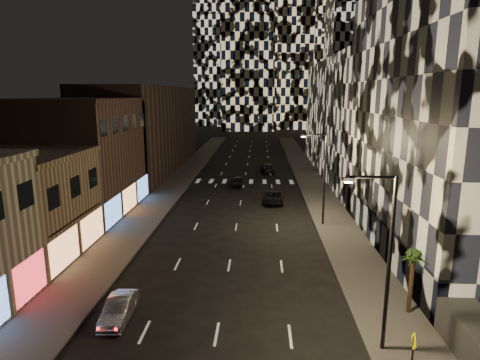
# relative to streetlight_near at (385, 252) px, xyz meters

# --- Properties ---
(sidewalk_left) EXTENTS (4.00, 120.00, 0.15)m
(sidewalk_left) POSITION_rel_streetlight_near_xyz_m (-18.35, 40.00, -5.28)
(sidewalk_left) COLOR #47443F
(sidewalk_left) RESTS_ON ground
(sidewalk_right) EXTENTS (4.00, 120.00, 0.15)m
(sidewalk_right) POSITION_rel_streetlight_near_xyz_m (1.65, 40.00, -5.28)
(sidewalk_right) COLOR #47443F
(sidewalk_right) RESTS_ON ground
(curb_left) EXTENTS (0.20, 120.00, 0.15)m
(curb_left) POSITION_rel_streetlight_near_xyz_m (-16.25, 40.00, -5.28)
(curb_left) COLOR #4C4C47
(curb_left) RESTS_ON ground
(curb_right) EXTENTS (0.20, 120.00, 0.15)m
(curb_right) POSITION_rel_streetlight_near_xyz_m (-0.45, 40.00, -5.28)
(curb_right) COLOR #4C4C47
(curb_right) RESTS_ON ground
(retail_tan) EXTENTS (10.00, 10.00, 8.00)m
(retail_tan) POSITION_rel_streetlight_near_xyz_m (-25.35, 11.00, -1.35)
(retail_tan) COLOR #886F52
(retail_tan) RESTS_ON ground
(retail_brown) EXTENTS (10.00, 15.00, 12.00)m
(retail_brown) POSITION_rel_streetlight_near_xyz_m (-25.35, 23.50, 0.65)
(retail_brown) COLOR #4A342A
(retail_brown) RESTS_ON ground
(retail_filler_left) EXTENTS (10.00, 40.00, 14.00)m
(retail_filler_left) POSITION_rel_streetlight_near_xyz_m (-25.35, 50.00, 1.65)
(retail_filler_left) COLOR #4A342A
(retail_filler_left) RESTS_ON ground
(midrise_base) EXTENTS (0.60, 25.00, 3.00)m
(midrise_base) POSITION_rel_streetlight_near_xyz_m (3.95, 14.50, -3.85)
(midrise_base) COLOR #383838
(midrise_base) RESTS_ON ground
(midrise_filler_right) EXTENTS (16.00, 40.00, 18.00)m
(midrise_filler_right) POSITION_rel_streetlight_near_xyz_m (11.65, 47.00, 3.65)
(midrise_filler_right) COLOR #232326
(midrise_filler_right) RESTS_ON ground
(streetlight_near) EXTENTS (2.55, 0.25, 9.00)m
(streetlight_near) POSITION_rel_streetlight_near_xyz_m (0.00, 0.00, 0.00)
(streetlight_near) COLOR black
(streetlight_near) RESTS_ON sidewalk_right
(streetlight_far) EXTENTS (2.55, 0.25, 9.00)m
(streetlight_far) POSITION_rel_streetlight_near_xyz_m (0.00, 20.00, 0.00)
(streetlight_far) COLOR black
(streetlight_far) RESTS_ON sidewalk_right
(car_silver_parked) EXTENTS (1.53, 3.98, 1.29)m
(car_silver_parked) POSITION_rel_streetlight_near_xyz_m (-14.15, 2.20, -4.71)
(car_silver_parked) COLOR #96959A
(car_silver_parked) RESTS_ON ground
(car_dark_midlane) EXTENTS (2.02, 4.14, 1.36)m
(car_dark_midlane) POSITION_rel_streetlight_near_xyz_m (-9.16, 36.73, -4.67)
(car_dark_midlane) COLOR black
(car_dark_midlane) RESTS_ON ground
(car_dark_oncoming) EXTENTS (2.39, 5.16, 1.46)m
(car_dark_oncoming) POSITION_rel_streetlight_near_xyz_m (-4.85, 47.36, -4.62)
(car_dark_oncoming) COLOR black
(car_dark_oncoming) RESTS_ON ground
(car_dark_rightlane) EXTENTS (2.49, 4.99, 1.36)m
(car_dark_rightlane) POSITION_rel_streetlight_near_xyz_m (-4.35, 27.98, -4.67)
(car_dark_rightlane) COLOR black
(car_dark_rightlane) RESTS_ON ground
(ped_sign) EXTENTS (0.21, 0.85, 2.57)m
(ped_sign) POSITION_rel_streetlight_near_xyz_m (0.69, -2.59, -3.46)
(ped_sign) COLOR black
(ped_sign) RESTS_ON sidewalk_right
(palm_tree) EXTENTS (1.95, 1.99, 3.89)m
(palm_tree) POSITION_rel_streetlight_near_xyz_m (2.83, 3.61, -1.99)
(palm_tree) COLOR #47331E
(palm_tree) RESTS_ON sidewalk_right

